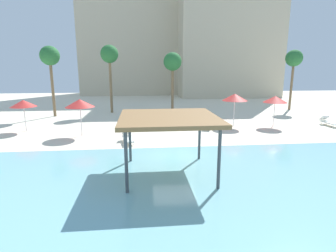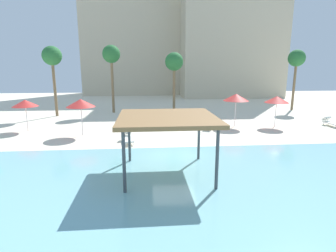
# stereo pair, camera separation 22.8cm
# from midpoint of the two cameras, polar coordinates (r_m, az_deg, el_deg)

# --- Properties ---
(ground_plane) EXTENTS (80.00, 80.00, 0.00)m
(ground_plane) POSITION_cam_midpoint_polar(r_m,az_deg,el_deg) (15.43, 1.75, -6.30)
(ground_plane) COLOR beige
(lagoon_water) EXTENTS (44.00, 13.50, 0.04)m
(lagoon_water) POSITION_cam_midpoint_polar(r_m,az_deg,el_deg) (10.64, 5.14, -15.24)
(lagoon_water) COLOR #7AB7C1
(lagoon_water) RESTS_ON ground
(shade_pavilion) EXTENTS (4.41, 4.41, 2.78)m
(shade_pavilion) POSITION_cam_midpoint_polar(r_m,az_deg,el_deg) (12.17, 0.39, 1.35)
(shade_pavilion) COLOR #42474C
(shade_pavilion) RESTS_ON ground
(beach_umbrella_red_0) EXTENTS (2.08, 2.08, 2.69)m
(beach_umbrella_red_0) POSITION_cam_midpoint_polar(r_m,az_deg,el_deg) (20.47, -17.74, 4.67)
(beach_umbrella_red_0) COLOR silver
(beach_umbrella_red_0) RESTS_ON ground
(beach_umbrella_red_2) EXTENTS (1.94, 1.94, 2.46)m
(beach_umbrella_red_2) POSITION_cam_midpoint_polar(r_m,az_deg,el_deg) (23.75, -27.83, 4.30)
(beach_umbrella_red_2) COLOR silver
(beach_umbrella_red_2) RESTS_ON ground
(beach_umbrella_red_4) EXTENTS (1.98, 1.98, 2.59)m
(beach_umbrella_red_4) POSITION_cam_midpoint_polar(r_m,az_deg,el_deg) (24.28, 22.35, 5.23)
(beach_umbrella_red_4) COLOR silver
(beach_umbrella_red_4) RESTS_ON ground
(beach_umbrella_red_5) EXTENTS (2.13, 2.13, 2.77)m
(beach_umbrella_red_5) POSITION_cam_midpoint_polar(r_m,az_deg,el_deg) (23.32, 14.52, 5.91)
(beach_umbrella_red_5) COLOR silver
(beach_umbrella_red_5) RESTS_ON ground
(lounge_chair_0) EXTENTS (0.64, 1.91, 0.74)m
(lounge_chair_0) POSITION_cam_midpoint_polar(r_m,az_deg,el_deg) (27.01, 31.46, 0.72)
(lounge_chair_0) COLOR white
(lounge_chair_0) RESTS_ON ground
(lounge_chair_2) EXTENTS (1.41, 1.96, 0.74)m
(lounge_chair_2) POSITION_cam_midpoint_polar(r_m,az_deg,el_deg) (22.33, 9.26, 0.30)
(lounge_chair_2) COLOR white
(lounge_chair_2) RESTS_ON ground
(lounge_chair_3) EXTENTS (0.92, 1.97, 0.74)m
(lounge_chair_3) POSITION_cam_midpoint_polar(r_m,az_deg,el_deg) (18.26, -8.13, -2.37)
(lounge_chair_3) COLOR white
(lounge_chair_3) RESTS_ON ground
(palm_tree_0) EXTENTS (1.90, 1.90, 7.27)m
(palm_tree_0) POSITION_cam_midpoint_polar(r_m,az_deg,el_deg) (30.20, -11.73, 14.34)
(palm_tree_0) COLOR brown
(palm_tree_0) RESTS_ON ground
(palm_tree_1) EXTENTS (1.90, 1.90, 6.90)m
(palm_tree_1) POSITION_cam_midpoint_polar(r_m,az_deg,el_deg) (34.74, 25.80, 12.54)
(palm_tree_1) COLOR brown
(palm_tree_1) RESTS_ON ground
(palm_tree_2) EXTENTS (1.90, 1.90, 7.00)m
(palm_tree_2) POSITION_cam_midpoint_polar(r_m,az_deg,el_deg) (29.69, -23.19, 13.18)
(palm_tree_2) COLOR brown
(palm_tree_2) RESTS_ON ground
(palm_tree_3) EXTENTS (1.90, 1.90, 6.46)m
(palm_tree_3) POSITION_cam_midpoint_polar(r_m,az_deg,el_deg) (28.72, 1.55, 13.19)
(palm_tree_3) COLOR brown
(palm_tree_3) RESTS_ON ground
(hotel_block_0) EXTENTS (20.93, 8.45, 20.36)m
(hotel_block_0) POSITION_cam_midpoint_polar(r_m,az_deg,el_deg) (52.31, -5.43, 18.08)
(hotel_block_0) COLOR beige
(hotel_block_0) RESTS_ON ground
(hotel_block_1) EXTENTS (16.52, 10.73, 21.78)m
(hotel_block_1) POSITION_cam_midpoint_polar(r_m,az_deg,el_deg) (49.68, 12.94, 18.96)
(hotel_block_1) COLOR beige
(hotel_block_1) RESTS_ON ground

